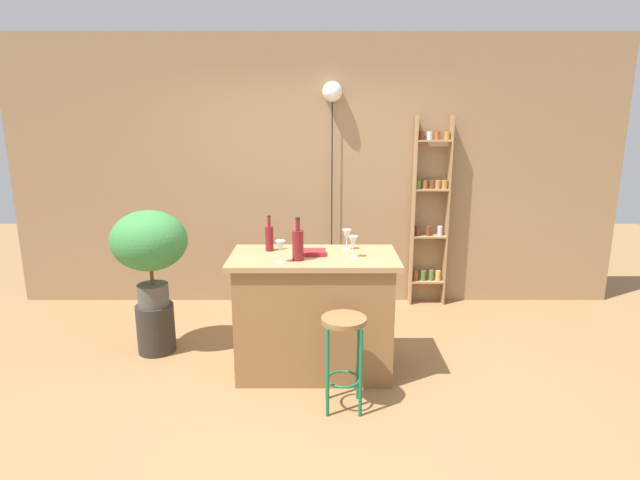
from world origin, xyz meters
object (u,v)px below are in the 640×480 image
plant_stool (156,328)px  potted_plant (149,244)px  bottle_olive_oil (269,238)px  wine_glass_right (346,235)px  spice_shelf (430,211)px  bar_stool (343,342)px  wine_glass_left (353,242)px  cookbook (312,252)px  pendant_globe_light (332,96)px  bottle_wine_red (298,244)px  wine_glass_center (280,247)px

plant_stool → potted_plant: size_ratio=0.52×
bottle_olive_oil → wine_glass_right: 0.61m
wine_glass_right → spice_shelf: bearing=54.9°
bar_stool → plant_stool: (-1.58, 0.89, -0.28)m
wine_glass_left → cookbook: wine_glass_left is taller
bottle_olive_oil → pendant_globe_light: 1.87m
bottle_wine_red → wine_glass_center: 0.14m
bar_stool → cookbook: (-0.22, 0.58, 0.48)m
wine_glass_right → plant_stool: bearing=174.4°
bar_stool → bottle_olive_oil: bearing=128.8°
potted_plant → pendant_globe_light: bearing=38.1°
bottle_olive_oil → wine_glass_right: size_ratio=1.73×
pendant_globe_light → wine_glass_center: bearing=-103.3°
wine_glass_right → bar_stool: bearing=-93.9°
bottle_wine_red → plant_stool: bearing=159.5°
plant_stool → wine_glass_right: 1.85m
spice_shelf → wine_glass_right: spice_shelf is taller
spice_shelf → wine_glass_right: (-0.94, -1.34, 0.05)m
plant_stool → bottle_olive_oil: 1.34m
bar_stool → wine_glass_right: wine_glass_right is taller
bar_stool → wine_glass_center: (-0.45, 0.37, 0.58)m
plant_stool → wine_glass_right: size_ratio=2.57×
bottle_wine_red → wine_glass_left: bearing=11.1°
spice_shelf → bottle_olive_oil: spice_shelf is taller
wine_glass_left → wine_glass_right: (-0.04, 0.23, 0.00)m
bottle_wine_red → bottle_olive_oil: bearing=130.9°
spice_shelf → wine_glass_right: bearing=-125.1°
bar_stool → bottle_wine_red: (-0.32, 0.42, 0.58)m
potted_plant → cookbook: 1.39m
spice_shelf → bar_stool: bearing=-115.6°
spice_shelf → plant_stool: (-2.57, -1.18, -0.81)m
bottle_olive_oil → wine_glass_left: 0.67m
spice_shelf → wine_glass_left: size_ratio=12.15×
cookbook → wine_glass_center: bearing=-137.5°
bottle_wine_red → wine_glass_center: bearing=-155.6°
potted_plant → pendant_globe_light: pendant_globe_light is taller
potted_plant → bar_stool: bearing=-29.5°
plant_stool → pendant_globe_light: pendant_globe_light is taller
potted_plant → bottle_wine_red: size_ratio=2.53×
pendant_globe_light → potted_plant: bearing=-141.9°
plant_stool → bottle_olive_oil: (1.02, -0.20, 0.85)m
plant_stool → bottle_olive_oil: bearing=-10.9°
bar_stool → wine_glass_left: bearing=80.3°
wine_glass_center → pendant_globe_light: pendant_globe_light is taller
potted_plant → spice_shelf: bearing=24.7°
wine_glass_left → spice_shelf: bearing=60.0°
potted_plant → wine_glass_center: potted_plant is taller
bottle_wine_red → cookbook: bottle_wine_red is taller
plant_stool → wine_glass_right: (1.63, -0.16, 0.86)m
spice_shelf → wine_glass_center: size_ratio=12.15×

